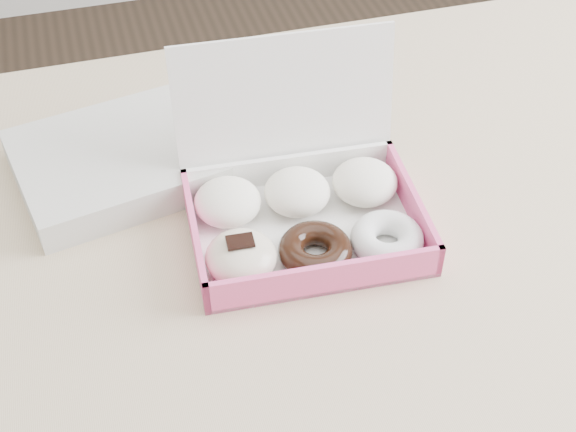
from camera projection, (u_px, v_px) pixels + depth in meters
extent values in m
cube|color=tan|center=(460.00, 183.00, 1.05)|extent=(1.20, 0.80, 0.04)
cylinder|color=tan|center=(65.00, 274.00, 1.44)|extent=(0.05, 0.05, 0.71)
cube|color=white|center=(306.00, 233.00, 0.95)|extent=(0.28, 0.21, 0.01)
cube|color=#F55492|center=(326.00, 280.00, 0.87)|extent=(0.27, 0.02, 0.04)
cube|color=white|center=(289.00, 170.00, 1.00)|extent=(0.27, 0.02, 0.04)
cube|color=#F55492|center=(195.00, 238.00, 0.91)|extent=(0.02, 0.20, 0.04)
cube|color=#F55492|center=(412.00, 205.00, 0.95)|extent=(0.02, 0.20, 0.04)
cube|color=white|center=(285.00, 112.00, 0.96)|extent=(0.27, 0.05, 0.19)
ellipsoid|color=white|center=(228.00, 202.00, 0.95)|extent=(0.09, 0.09, 0.04)
ellipsoid|color=white|center=(297.00, 192.00, 0.96)|extent=(0.09, 0.09, 0.04)
ellipsoid|color=white|center=(365.00, 182.00, 0.98)|extent=(0.09, 0.09, 0.04)
ellipsoid|color=beige|center=(241.00, 257.00, 0.88)|extent=(0.09, 0.09, 0.04)
cube|color=black|center=(240.00, 241.00, 0.87)|extent=(0.03, 0.02, 0.00)
torus|color=black|center=(315.00, 250.00, 0.90)|extent=(0.09, 0.09, 0.03)
torus|color=white|center=(387.00, 239.00, 0.91)|extent=(0.09, 0.09, 0.03)
cube|color=silver|center=(121.00, 160.00, 1.02)|extent=(0.29, 0.25, 0.04)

